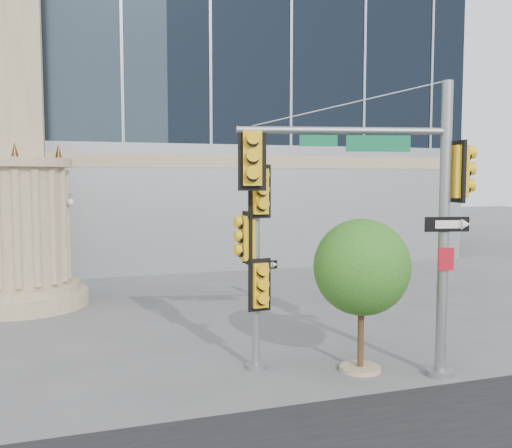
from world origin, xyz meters
name	(u,v)px	position (x,y,z in m)	size (l,w,h in m)	color
ground	(276,370)	(0.00, 0.00, 0.00)	(120.00, 120.00, 0.00)	#545456
monument	(18,146)	(-6.00, 9.00, 5.52)	(4.40, 4.40, 16.60)	gray
main_signal_pole	(393,196)	(2.24, -1.24, 4.05)	(4.99, 1.55, 6.54)	slate
secondary_signal_pole	(256,249)	(-0.45, 0.13, 2.83)	(0.83, 0.62, 4.81)	slate
street_tree	(363,271)	(1.89, -0.61, 2.32)	(2.26, 2.21, 3.52)	gray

